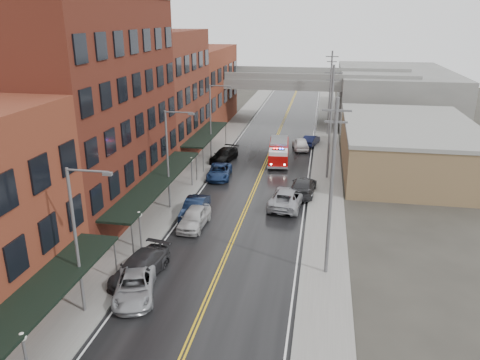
{
  "coord_description": "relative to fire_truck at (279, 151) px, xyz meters",
  "views": [
    {
      "loc": [
        6.39,
        -13.51,
        16.59
      ],
      "look_at": [
        -0.42,
        24.48,
        3.0
      ],
      "focal_mm": 35.0,
      "sensor_mm": 36.0,
      "label": 1
    }
  ],
  "objects": [
    {
      "name": "curb_left",
      "position": [
        -7.13,
        -9.91,
        -1.31
      ],
      "size": [
        0.3,
        160.0,
        0.15
      ],
      "primitive_type": "cube",
      "color": "gray",
      "rests_on": "ground"
    },
    {
      "name": "street_lamp_2",
      "position": [
        -8.03,
        0.09,
        3.8
      ],
      "size": [
        2.64,
        0.22,
        9.0
      ],
      "color": "#59595B",
      "rests_on": "ground"
    },
    {
      "name": "sidewalk_left",
      "position": [
        -8.78,
        -9.91,
        -1.31
      ],
      "size": [
        3.0,
        160.0,
        0.15
      ],
      "primitive_type": "cube",
      "color": "slate",
      "rests_on": "ground"
    },
    {
      "name": "utility_pole_1",
      "position": [
        5.72,
        -4.91,
        4.92
      ],
      "size": [
        1.8,
        0.24,
        12.0
      ],
      "color": "#59595B",
      "rests_on": "ground"
    },
    {
      "name": "parked_car_right_2",
      "position": [
        2.26,
        6.29,
        -0.6
      ],
      "size": [
        2.64,
        4.86,
        1.57
      ],
      "primitive_type": "imported",
      "rotation": [
        0.0,
        0.0,
        3.32
      ],
      "color": "white",
      "rests_on": "ground"
    },
    {
      "name": "parked_car_left_4",
      "position": [
        -5.08,
        -19.22,
        -0.57
      ],
      "size": [
        2.11,
        4.87,
        1.63
      ],
      "primitive_type": "imported",
      "rotation": [
        0.0,
        0.0,
        -0.04
      ],
      "color": "#BDBDBD",
      "rests_on": "ground"
    },
    {
      "name": "brick_building_b",
      "position": [
        -14.78,
        -16.91,
        7.61
      ],
      "size": [
        9.0,
        20.0,
        18.0
      ],
      "primitive_type": "cube",
      "color": "#4F2215",
      "rests_on": "ground"
    },
    {
      "name": "utility_pole_0",
      "position": [
        5.72,
        -24.91,
        4.92
      ],
      "size": [
        1.8,
        0.24,
        12.0
      ],
      "color": "#59595B",
      "rests_on": "ground"
    },
    {
      "name": "globe_lamp_2",
      "position": [
        -7.88,
        -9.91,
        0.93
      ],
      "size": [
        0.44,
        0.44,
        3.12
      ],
      "color": "#59595B",
      "rests_on": "ground"
    },
    {
      "name": "sidewalk_right",
      "position": [
        5.82,
        -9.91,
        -1.31
      ],
      "size": [
        3.0,
        160.0,
        0.15
      ],
      "primitive_type": "cube",
      "color": "slate",
      "rests_on": "ground"
    },
    {
      "name": "road",
      "position": [
        -1.48,
        -9.91,
        -1.38
      ],
      "size": [
        11.0,
        160.0,
        0.02
      ],
      "primitive_type": "cube",
      "color": "black",
      "rests_on": "ground"
    },
    {
      "name": "parked_car_left_6",
      "position": [
        -5.74,
        -6.71,
        -0.68
      ],
      "size": [
        2.77,
        5.26,
        1.41
      ],
      "primitive_type": "imported",
      "rotation": [
        0.0,
        0.0,
        0.09
      ],
      "color": "navy",
      "rests_on": "ground"
    },
    {
      "name": "street_lamp_1",
      "position": [
        -8.03,
        -15.91,
        3.8
      ],
      "size": [
        2.64,
        0.22,
        9.0
      ],
      "color": "#59595B",
      "rests_on": "ground"
    },
    {
      "name": "right_far_block",
      "position": [
        16.52,
        30.09,
        2.61
      ],
      "size": [
        18.0,
        30.0,
        8.0
      ],
      "primitive_type": "cube",
      "color": "slate",
      "rests_on": "ground"
    },
    {
      "name": "awning_0",
      "position": [
        -8.97,
        -35.91,
        1.6
      ],
      "size": [
        2.6,
        16.0,
        3.09
      ],
      "color": "black",
      "rests_on": "ground"
    },
    {
      "name": "parked_car_left_2",
      "position": [
        -5.99,
        -29.79,
        -0.67
      ],
      "size": [
        3.76,
        5.63,
        1.44
      ],
      "primitive_type": "imported",
      "rotation": [
        0.0,
        0.0,
        0.29
      ],
      "color": "#929499",
      "rests_on": "ground"
    },
    {
      "name": "globe_lamp_1",
      "position": [
        -7.88,
        -23.91,
        0.93
      ],
      "size": [
        0.44,
        0.44,
        3.12
      ],
      "color": "#59595B",
      "rests_on": "ground"
    },
    {
      "name": "utility_pole_2",
      "position": [
        5.72,
        15.09,
        4.92
      ],
      "size": [
        1.8,
        0.24,
        12.0
      ],
      "color": "#59595B",
      "rests_on": "ground"
    },
    {
      "name": "parked_car_right_1",
      "position": [
        3.42,
        -10.11,
        -0.56
      ],
      "size": [
        2.67,
        5.8,
        1.64
      ],
      "primitive_type": "imported",
      "rotation": [
        0.0,
        0.0,
        3.08
      ],
      "color": "#272729",
      "rests_on": "ground"
    },
    {
      "name": "overpass",
      "position": [
        -1.48,
        22.09,
        4.6
      ],
      "size": [
        40.0,
        10.0,
        7.5
      ],
      "color": "slate",
      "rests_on": "ground"
    },
    {
      "name": "fire_truck",
      "position": [
        0.0,
        0.0,
        0.0
      ],
      "size": [
        3.23,
        7.15,
        2.56
      ],
      "rotation": [
        0.0,
        0.0,
        0.07
      ],
      "color": "#A80907",
      "rests_on": "ground"
    },
    {
      "name": "parked_car_right_3",
      "position": [
        3.52,
        8.6,
        -0.67
      ],
      "size": [
        2.46,
        4.55,
        1.42
      ],
      "primitive_type": "imported",
      "rotation": [
        0.0,
        0.0,
        2.91
      ],
      "color": "black",
      "rests_on": "ground"
    },
    {
      "name": "parked_car_left_7",
      "position": [
        -6.48,
        -0.71,
        -0.62
      ],
      "size": [
        3.09,
        5.55,
        1.52
      ],
      "primitive_type": "imported",
      "rotation": [
        0.0,
        0.0,
        -0.19
      ],
      "color": "black",
      "rests_on": "ground"
    },
    {
      "name": "brick_building_far",
      "position": [
        -14.78,
        18.09,
        4.61
      ],
      "size": [
        9.0,
        20.0,
        12.0
      ],
      "primitive_type": "cube",
      "color": "maroon",
      "rests_on": "ground"
    },
    {
      "name": "street_lamp_0",
      "position": [
        -8.03,
        -31.91,
        3.8
      ],
      "size": [
        2.64,
        0.22,
        9.0
      ],
      "color": "#59595B",
      "rests_on": "ground"
    },
    {
      "name": "parked_car_left_5",
      "position": [
        -5.61,
        -17.11,
        -0.6
      ],
      "size": [
        1.68,
        4.78,
        1.57
      ],
      "primitive_type": "imported",
      "rotation": [
        0.0,
        0.0,
        -0.0
      ],
      "color": "black",
      "rests_on": "ground"
    },
    {
      "name": "awning_2",
      "position": [
        -8.97,
        0.59,
        1.6
      ],
      "size": [
        2.6,
        13.0,
        3.09
      ],
      "color": "black",
      "rests_on": "ground"
    },
    {
      "name": "awning_1",
      "position": [
        -8.97,
        -16.91,
        1.6
      ],
      "size": [
        2.6,
        18.0,
        3.09
      ],
      "color": "black",
      "rests_on": "ground"
    },
    {
      "name": "curb_right",
      "position": [
        4.17,
        -9.91,
        -1.31
      ],
      "size": [
        0.3,
        160.0,
        0.15
      ],
      "primitive_type": "cube",
      "color": "gray",
      "rests_on": "ground"
    },
    {
      "name": "brick_building_c",
      "position": [
        -14.78,
        0.59,
        6.11
      ],
      "size": [
        9.0,
        15.0,
        15.0
      ],
      "primitive_type": "cube",
      "color": "#5D2B1B",
      "rests_on": "ground"
    },
    {
      "name": "tan_building",
      "position": [
        14.52,
        0.09,
        1.11
      ],
      "size": [
        14.0,
        22.0,
        5.0
      ],
      "primitive_type": "cube",
      "color": "brown",
      "rests_on": "ground"
    },
    {
      "name": "parked_car_right_0",
      "position": [
        2.12,
        -13.4,
        -0.55
      ],
      "size": [
        3.45,
        6.31,
        1.68
      ],
      "primitive_type": "imported",
      "rotation": [
        0.0,
        0.0,
        3.03
      ],
      "color": "#9E9FA5",
      "rests_on": "ground"
    },
    {
      "name": "globe_lamp_0",
      "position": [
        -7.88,
        -37.91,
        0.93
      ],
      "size": [
        0.44,
        0.44,
        3.12
      ],
      "color": "#59595B",
      "rests_on": "ground"
    },
    {
      "name": "parked_car_left_3",
      "position": [
        -6.48,
        -27.64,
        -0.59
      ],
      "size": [
        3.15,
        5.8,
        1.6
      ],
      "primitive_type": "imported",
      "rotation": [
        0.0,
        0.0,
        -0.17
      ],
      "color": "#29292B",
      "rests_on": "ground"
    }
  ]
}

